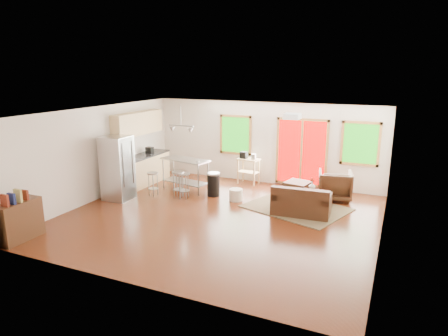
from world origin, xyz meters
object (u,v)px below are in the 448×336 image
at_px(ottoman, 298,189).
at_px(kitchen_cart, 248,162).
at_px(rug, 296,208).
at_px(coffee_table, 305,193).
at_px(island, 185,169).
at_px(loveseat, 301,203).
at_px(armchair, 335,184).
at_px(refrigerator, 118,168).

bearing_deg(ottoman, kitchen_cart, 159.70).
distance_m(rug, ottoman, 1.07).
height_order(rug, coffee_table, coffee_table).
bearing_deg(rug, island, 175.56).
relative_size(rug, ottoman, 3.73).
relative_size(rug, island, 1.53).
distance_m(rug, island, 3.58).
distance_m(coffee_table, island, 3.66).
xyz_separation_m(rug, island, (-3.51, 0.27, 0.65)).
distance_m(loveseat, ottoman, 1.52).
height_order(rug, loveseat, loveseat).
relative_size(coffee_table, armchair, 1.11).
distance_m(rug, coffee_table, 0.54).
height_order(armchair, kitchen_cart, kitchen_cart).
distance_m(armchair, island, 4.40).
xyz_separation_m(refrigerator, island, (1.29, 1.53, -0.24)).
bearing_deg(loveseat, refrigerator, -174.39).
xyz_separation_m(rug, coffee_table, (0.14, 0.41, 0.32)).
xyz_separation_m(coffee_table, kitchen_cart, (-2.15, 1.28, 0.38)).
distance_m(ottoman, island, 3.40).
bearing_deg(refrigerator, ottoman, 24.70).
bearing_deg(kitchen_cart, coffee_table, -30.78).
bearing_deg(rug, kitchen_cart, 139.95).
distance_m(loveseat, refrigerator, 5.13).
height_order(coffee_table, island, island).
height_order(refrigerator, kitchen_cart, refrigerator).
bearing_deg(refrigerator, coffee_table, 16.84).
relative_size(coffee_table, ottoman, 1.54).
bearing_deg(loveseat, island, 165.63).
xyz_separation_m(loveseat, ottoman, (-0.44, 1.46, -0.08)).
distance_m(ottoman, refrigerator, 5.16).
relative_size(armchair, island, 0.57).
bearing_deg(island, loveseat, -10.57).
height_order(loveseat, ottoman, loveseat).
xyz_separation_m(loveseat, coffee_table, (-0.09, 0.84, 0.03)).
distance_m(armchair, refrigerator, 6.12).
bearing_deg(armchair, refrigerator, 11.40).
relative_size(loveseat, armchair, 1.63).
bearing_deg(coffee_table, refrigerator, -161.29).
bearing_deg(ottoman, island, -166.99).
bearing_deg(loveseat, armchair, 66.72).
bearing_deg(island, refrigerator, -130.19).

